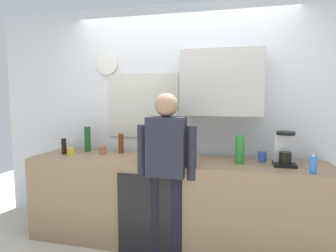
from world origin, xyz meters
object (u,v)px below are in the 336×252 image
(bottle_amber_beer, at_px, (121,143))
(cup_blue_mug, at_px, (262,157))
(bottle_clear_soda, at_px, (240,150))
(cup_yellow_cup, at_px, (71,151))
(coffee_maker, at_px, (284,150))
(person_at_sink, at_px, (166,163))
(bottle_dark_sauce, at_px, (64,146))
(mixing_bowl, at_px, (152,154))
(bottle_green_wine, at_px, (87,139))
(cup_terracotta_mug, at_px, (102,150))
(bottle_red_vinegar, at_px, (157,151))
(bottle_olive_oil, at_px, (170,151))
(dish_soap, at_px, (313,165))

(bottle_amber_beer, xyz_separation_m, cup_blue_mug, (1.57, -0.06, -0.07))
(bottle_amber_beer, distance_m, cup_blue_mug, 1.57)
(bottle_clear_soda, bearing_deg, cup_yellow_cup, -179.02)
(coffee_maker, height_order, person_at_sink, person_at_sink)
(bottle_dark_sauce, height_order, bottle_amber_beer, bottle_amber_beer)
(bottle_dark_sauce, xyz_separation_m, mixing_bowl, (1.05, 0.03, -0.05))
(bottle_dark_sauce, height_order, cup_blue_mug, bottle_dark_sauce)
(bottle_green_wine, xyz_separation_m, cup_terracotta_mug, (0.24, -0.10, -0.10))
(person_at_sink, bearing_deg, bottle_red_vinegar, 131.05)
(bottle_red_vinegar, distance_m, person_at_sink, 0.23)
(bottle_red_vinegar, xyz_separation_m, mixing_bowl, (-0.10, 0.16, -0.07))
(bottle_clear_soda, height_order, person_at_sink, person_at_sink)
(cup_yellow_cup, bearing_deg, bottle_amber_beer, 24.59)
(cup_blue_mug, height_order, person_at_sink, person_at_sink)
(bottle_olive_oil, xyz_separation_m, cup_terracotta_mug, (-0.86, 0.28, -0.08))
(cup_blue_mug, distance_m, mixing_bowl, 1.15)
(bottle_dark_sauce, bearing_deg, bottle_clear_soda, -0.18)
(bottle_amber_beer, bearing_deg, bottle_dark_sauce, -162.40)
(bottle_amber_beer, relative_size, person_at_sink, 0.14)
(bottle_olive_oil, relative_size, person_at_sink, 0.16)
(bottle_amber_beer, height_order, mixing_bowl, bottle_amber_beer)
(cup_yellow_cup, bearing_deg, bottle_dark_sauce, 160.72)
(bottle_dark_sauce, xyz_separation_m, bottle_olive_oil, (1.29, -0.19, 0.03))
(coffee_maker, height_order, bottle_dark_sauce, coffee_maker)
(bottle_olive_oil, xyz_separation_m, dish_soap, (1.28, -0.05, -0.05))
(bottle_green_wine, distance_m, mixing_bowl, 0.87)
(bottle_green_wine, distance_m, person_at_sink, 1.21)
(bottle_clear_soda, relative_size, bottle_amber_beer, 1.22)
(bottle_olive_oil, distance_m, dish_soap, 1.28)
(bottle_clear_soda, bearing_deg, bottle_amber_beer, 171.39)
(coffee_maker, height_order, bottle_olive_oil, coffee_maker)
(bottle_red_vinegar, bearing_deg, bottle_amber_beer, 148.16)
(coffee_maker, relative_size, bottle_red_vinegar, 1.50)
(bottle_dark_sauce, height_order, bottle_clear_soda, bottle_clear_soda)
(bottle_green_wine, height_order, cup_yellow_cup, bottle_green_wine)
(bottle_amber_beer, relative_size, cup_blue_mug, 2.30)
(bottle_green_wine, bearing_deg, bottle_amber_beer, 0.62)
(bottle_amber_beer, bearing_deg, bottle_olive_oil, -29.55)
(bottle_clear_soda, height_order, dish_soap, bottle_clear_soda)
(dish_soap, bearing_deg, cup_yellow_cup, 175.49)
(cup_blue_mug, bearing_deg, bottle_olive_oil, -160.28)
(cup_terracotta_mug, xyz_separation_m, cup_yellow_cup, (-0.33, -0.13, -0.00))
(coffee_maker, relative_size, bottle_clear_soda, 1.18)
(cup_blue_mug, bearing_deg, cup_terracotta_mug, -178.73)
(coffee_maker, bearing_deg, cup_terracotta_mug, 177.79)
(bottle_dark_sauce, xyz_separation_m, cup_yellow_cup, (0.11, -0.04, -0.05))
(bottle_dark_sauce, bearing_deg, cup_blue_mug, 3.52)
(bottle_amber_beer, relative_size, cup_terracotta_mug, 2.50)
(bottle_red_vinegar, xyz_separation_m, dish_soap, (1.42, -0.10, -0.03))
(coffee_maker, bearing_deg, mixing_bowl, 179.65)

